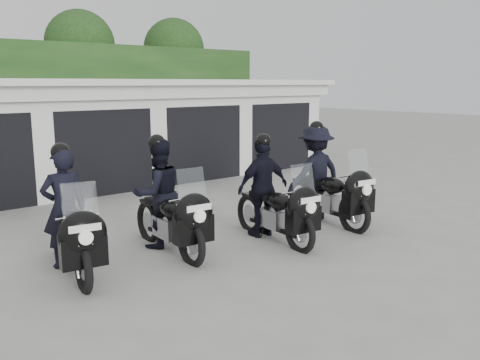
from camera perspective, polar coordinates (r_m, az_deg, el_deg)
ground at (r=9.13m, az=0.11°, el=-7.43°), size 80.00×80.00×0.00m
garage_block at (r=15.81m, az=-18.87°, el=5.05°), size 16.40×6.80×2.96m
background_vegetation at (r=20.48m, az=-23.01°, el=9.75°), size 20.00×3.90×5.80m
police_bike_a at (r=8.11m, az=-18.64°, el=-4.45°), size 0.93×2.32×2.03m
police_bike_b at (r=8.85m, az=-8.54°, el=-2.32°), size 0.97×2.37×2.06m
police_bike_c at (r=9.40m, az=3.29°, el=-1.54°), size 1.15×2.31×2.01m
police_bike_d at (r=10.70m, az=9.12°, el=0.23°), size 1.36×2.47×2.15m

